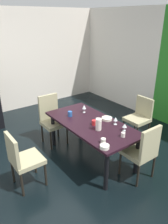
{
  "coord_description": "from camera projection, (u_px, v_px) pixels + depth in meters",
  "views": [
    {
      "loc": [
        3.08,
        -1.68,
        2.44
      ],
      "look_at": [
        0.15,
        0.49,
        0.85
      ],
      "focal_mm": 35.0,
      "sensor_mm": 36.0,
      "label": 1
    }
  ],
  "objects": [
    {
      "name": "dining_table",
      "position": [
        91.0,
        127.0,
        3.89
      ],
      "size": [
        1.8,
        0.88,
        0.73
      ],
      "color": "black",
      "rests_on": "ground_plane"
    },
    {
      "name": "wine_glass_near_window",
      "position": [
        116.0,
        119.0,
        3.76
      ],
      "size": [
        0.07,
        0.07,
        0.14
      ],
      "color": "silver",
      "rests_on": "dining_table"
    },
    {
      "name": "cup_rear",
      "position": [
        70.0,
        114.0,
        4.08
      ],
      "size": [
        0.08,
        0.08,
        0.1
      ],
      "primitive_type": "cylinder",
      "color": "#27549C",
      "rests_on": "dining_table"
    },
    {
      "name": "cup_right",
      "position": [
        94.0,
        123.0,
        3.76
      ],
      "size": [
        0.08,
        0.08,
        0.09
      ],
      "primitive_type": "cylinder",
      "color": "red",
      "rests_on": "dining_table"
    },
    {
      "name": "left_interior_panel",
      "position": [
        1.0,
        63.0,
        5.69
      ],
      "size": [
        0.1,
        5.96,
        2.69
      ],
      "primitive_type": "cube",
      "color": "silver",
      "rests_on": "ground_plane"
    },
    {
      "name": "chair_left_near",
      "position": [
        52.0,
        118.0,
        4.47
      ],
      "size": [
        0.45,
        0.44,
        1.01
      ],
      "rotation": [
        0.0,
        0.0,
        -1.57
      ],
      "color": "tan",
      "rests_on": "ground_plane"
    },
    {
      "name": "serving_bowl_front",
      "position": [
        107.0,
        119.0,
        3.96
      ],
      "size": [
        0.19,
        0.19,
        0.04
      ],
      "primitive_type": "cylinder",
      "color": "white",
      "rests_on": "dining_table"
    },
    {
      "name": "pitcher_near_shelf",
      "position": [
        99.0,
        124.0,
        3.57
      ],
      "size": [
        0.11,
        0.1,
        0.2
      ],
      "color": "white",
      "rests_on": "dining_table"
    },
    {
      "name": "back_panel_interior",
      "position": [
        118.0,
        58.0,
        6.3
      ],
      "size": [
        2.77,
        0.1,
        2.69
      ],
      "primitive_type": "cube",
      "color": "silver",
      "rests_on": "ground_plane"
    },
    {
      "name": "ground_plane",
      "position": [
        59.0,
        157.0,
        4.17
      ],
      "size": [
        5.71,
        5.96,
        0.02
      ],
      "primitive_type": "cube",
      "color": "black"
    },
    {
      "name": "wine_glass_north",
      "position": [
        125.0,
        126.0,
        3.55
      ],
      "size": [
        0.08,
        0.08,
        0.13
      ],
      "color": "silver",
      "rests_on": "dining_table"
    },
    {
      "name": "cup_left",
      "position": [
        123.0,
        135.0,
        3.38
      ],
      "size": [
        0.06,
        0.06,
        0.08
      ],
      "primitive_type": "cylinder",
      "color": "silver",
      "rests_on": "dining_table"
    },
    {
      "name": "chair_right_far",
      "position": [
        143.0,
        150.0,
        3.4
      ],
      "size": [
        0.44,
        0.44,
        0.97
      ],
      "rotation": [
        0.0,
        0.0,
        1.57
      ],
      "color": "tan",
      "rests_on": "ground_plane"
    },
    {
      "name": "chair_head_far",
      "position": [
        140.0,
        116.0,
        4.63
      ],
      "size": [
        0.44,
        0.45,
        0.9
      ],
      "rotation": [
        0.0,
        0.0,
        3.14
      ],
      "color": "tan",
      "rests_on": "ground_plane"
    },
    {
      "name": "wine_glass_west",
      "position": [
        84.0,
        107.0,
        4.23
      ],
      "size": [
        0.08,
        0.08,
        0.16
      ],
      "color": "silver",
      "rests_on": "dining_table"
    },
    {
      "name": "chair_head_near",
      "position": [
        22.0,
        158.0,
        3.24
      ],
      "size": [
        0.44,
        0.44,
        0.92
      ],
      "color": "tan",
      "rests_on": "ground_plane"
    },
    {
      "name": "serving_bowl_center",
      "position": [
        105.0,
        147.0,
        3.09
      ],
      "size": [
        0.14,
        0.14,
        0.05
      ],
      "primitive_type": "cylinder",
      "color": "white",
      "rests_on": "dining_table"
    },
    {
      "name": "cup_corner",
      "position": [
        103.0,
        141.0,
        3.22
      ],
      "size": [
        0.07,
        0.07,
        0.07
      ],
      "primitive_type": "cylinder",
      "color": "silver",
      "rests_on": "dining_table"
    }
  ]
}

